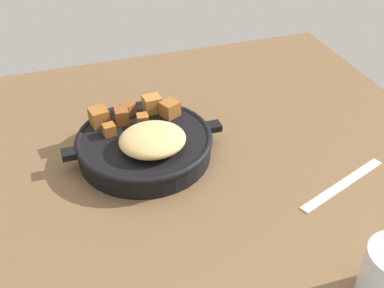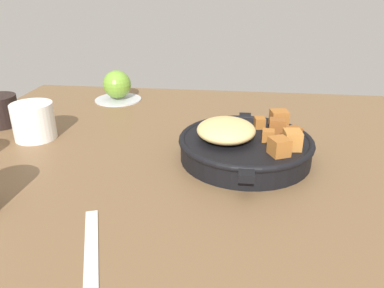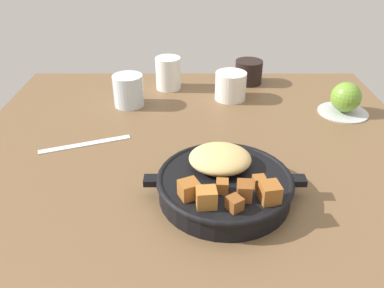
{
  "view_description": "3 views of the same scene",
  "coord_description": "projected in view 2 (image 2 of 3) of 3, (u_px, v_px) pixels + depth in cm",
  "views": [
    {
      "loc": [
        18.11,
        54.52,
        51.86
      ],
      "look_at": [
        -0.64,
        -1.8,
        7.92
      ],
      "focal_mm": 44.56,
      "sensor_mm": 36.0,
      "label": 1
    },
    {
      "loc": [
        -56.94,
        -9.3,
        29.83
      ],
      "look_at": [
        2.36,
        -2.06,
        3.53
      ],
      "focal_mm": 35.11,
      "sensor_mm": 36.0,
      "label": 2
    },
    {
      "loc": [
        -0.79,
        -66.65,
        43.72
      ],
      "look_at": [
        -0.64,
        -0.04,
        4.07
      ],
      "focal_mm": 36.71,
      "sensor_mm": 36.0,
      "label": 3
    }
  ],
  "objects": [
    {
      "name": "cast_iron_skillet",
      "position": [
        244.0,
        144.0,
        0.67
      ],
      "size": [
        28.19,
        23.86,
        7.42
      ],
      "color": "black",
      "rests_on": "ground_plane"
    },
    {
      "name": "ground_plane",
      "position": [
        179.0,
        174.0,
        0.65
      ],
      "size": [
        99.45,
        99.93,
        2.4
      ],
      "primitive_type": "cube",
      "color": "brown"
    },
    {
      "name": "butter_knife",
      "position": [
        91.0,
        257.0,
        0.44
      ],
      "size": [
        18.91,
        8.31,
        0.36
      ],
      "primitive_type": "cube",
      "rotation": [
        0.0,
        0.0,
        0.36
      ],
      "color": "silver",
      "rests_on": "ground_plane"
    },
    {
      "name": "saucer_plate",
      "position": [
        118.0,
        99.0,
        1.01
      ],
      "size": [
        12.34,
        12.34,
        0.6
      ],
      "primitive_type": "cylinder",
      "color": "#B7BABF",
      "rests_on": "ground_plane"
    },
    {
      "name": "ceramic_mug_white",
      "position": [
        34.0,
        121.0,
        0.75
      ],
      "size": [
        8.21,
        8.21,
        7.35
      ],
      "primitive_type": "cylinder",
      "color": "silver",
      "rests_on": "ground_plane"
    },
    {
      "name": "red_apple",
      "position": [
        117.0,
        84.0,
        0.99
      ],
      "size": [
        7.39,
        7.39,
        7.39
      ],
      "primitive_type": "sphere",
      "color": "olive",
      "rests_on": "saucer_plate"
    }
  ]
}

